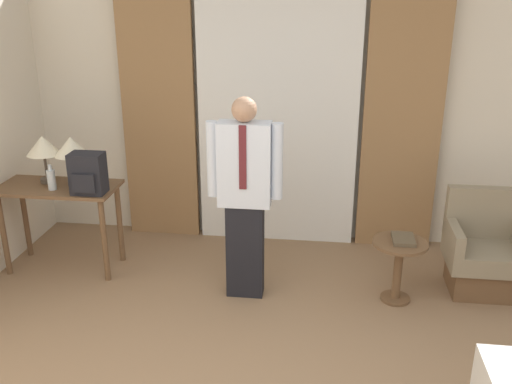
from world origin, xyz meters
TOP-DOWN VIEW (x-y plane):
  - wall_back at (0.00, 3.17)m, footprint 10.00×0.06m
  - curtain_sheer_center at (0.00, 3.04)m, footprint 1.52×0.06m
  - curtain_drape_left at (-1.16, 3.04)m, footprint 0.72×0.06m
  - curtain_drape_right at (1.16, 3.04)m, footprint 0.72×0.06m
  - desk at (-1.85, 2.18)m, footprint 1.04×0.50m
  - table_lamp_left at (-1.98, 2.26)m, footprint 0.29×0.29m
  - table_lamp_right at (-1.72, 2.26)m, footprint 0.29×0.29m
  - bottle_near_edge at (-1.85, 2.09)m, footprint 0.07×0.07m
  - backpack at (-1.50, 2.04)m, footprint 0.28×0.21m
  - person at (-0.15, 1.91)m, footprint 0.60×0.20m
  - armchair at (1.82, 2.24)m, footprint 0.62×0.53m
  - side_table at (1.09, 1.96)m, footprint 0.44×0.44m
  - book at (1.11, 1.98)m, footprint 0.17×0.24m

SIDE VIEW (x-z plane):
  - armchair at x=1.82m, z-range -0.10..0.75m
  - side_table at x=1.09m, z-range 0.10..0.62m
  - book at x=1.11m, z-range 0.53..0.56m
  - desk at x=-1.85m, z-range 0.25..1.04m
  - bottle_near_edge at x=-1.85m, z-range 0.77..0.99m
  - person at x=-0.15m, z-range 0.08..1.75m
  - backpack at x=-1.50m, z-range 0.79..1.14m
  - table_lamp_left at x=-1.98m, z-range 0.91..1.33m
  - table_lamp_right at x=-1.72m, z-range 0.91..1.33m
  - curtain_sheer_center at x=0.00m, z-range 0.00..2.58m
  - curtain_drape_left at x=-1.16m, z-range 0.00..2.58m
  - curtain_drape_right at x=1.16m, z-range 0.00..2.58m
  - wall_back at x=0.00m, z-range 0.00..2.70m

